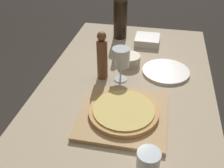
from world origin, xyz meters
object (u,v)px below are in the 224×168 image
object	(u,v)px
pizza	(124,111)
wine_glass	(121,58)
wine_bottle	(120,16)
pepper_mill	(102,57)
small_bowl	(129,60)

from	to	relation	value
pizza	wine_glass	xyz separation A→B (m)	(-0.06, 0.26, 0.09)
wine_bottle	wine_glass	xyz separation A→B (m)	(0.09, -0.48, -0.02)
pepper_mill	small_bowl	world-z (taller)	pepper_mill
pizza	pepper_mill	size ratio (longest dim) A/B	1.16
wine_glass	small_bowl	distance (m)	0.18
pizza	small_bowl	bearing A→B (deg)	95.13
pizza	small_bowl	world-z (taller)	small_bowl
wine_bottle	pepper_mill	distance (m)	0.48
wine_bottle	small_bowl	xyz separation A→B (m)	(0.11, -0.32, -0.12)
pizza	small_bowl	size ratio (longest dim) A/B	2.44
wine_bottle	small_bowl	bearing A→B (deg)	-71.60
pepper_mill	wine_bottle	bearing A→B (deg)	89.57
pizza	wine_glass	world-z (taller)	wine_glass
pizza	pepper_mill	xyz separation A→B (m)	(-0.15, 0.27, 0.09)
wine_glass	wine_bottle	bearing A→B (deg)	100.28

